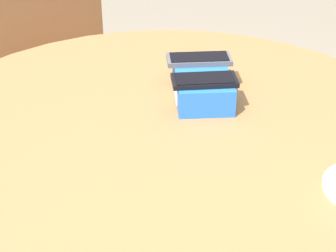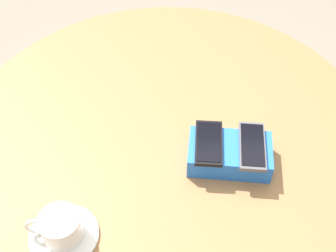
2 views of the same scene
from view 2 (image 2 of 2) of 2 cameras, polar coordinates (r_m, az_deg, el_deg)
round_table at (r=1.31m, az=0.00°, el=-3.76°), size 1.12×1.12×0.75m
phone_box at (r=1.15m, az=7.50°, el=-3.41°), size 0.22×0.14×0.06m
phone_gray at (r=1.13m, az=10.23°, el=-2.41°), size 0.08×0.15×0.01m
phone_black at (r=1.12m, az=4.99°, el=-2.05°), size 0.08×0.14×0.01m
saucer at (r=1.07m, az=-12.57°, el=-12.88°), size 0.15×0.15×0.01m
coffee_cup at (r=1.04m, az=-13.05°, el=-11.88°), size 0.12×0.09×0.07m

